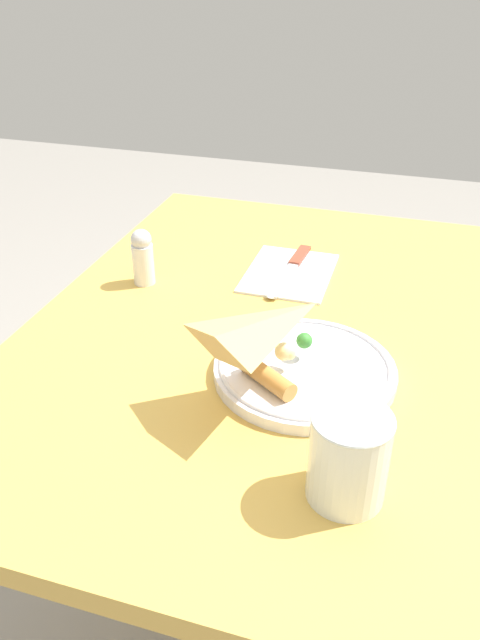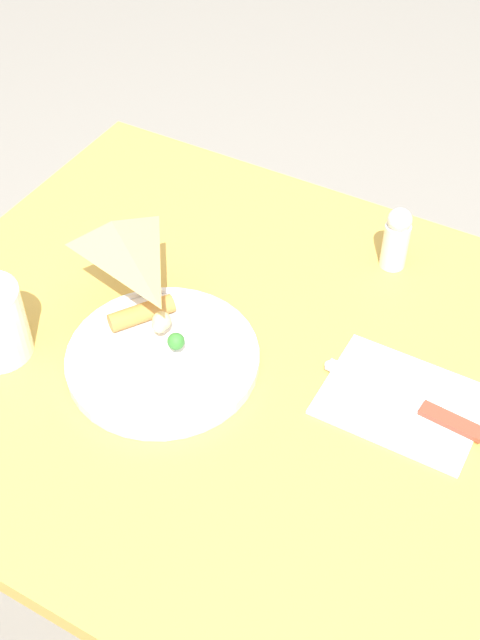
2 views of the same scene
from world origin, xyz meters
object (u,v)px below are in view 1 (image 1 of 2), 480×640
milk_glass (348,459)px  napkin_folded (289,273)px  plate_pizza (305,367)px  butter_knife (291,268)px  dining_table (282,390)px  salt_shaker (143,257)px

milk_glass → napkin_folded: milk_glass is taller
plate_pizza → butter_knife: (-0.29, -0.08, -0.01)m
dining_table → butter_knife: butter_knife is taller
dining_table → butter_knife: 0.22m
dining_table → salt_shaker: (-0.07, -0.25, 0.17)m
plate_pizza → dining_table: bearing=-154.8°
butter_knife → dining_table: bearing=14.3°
dining_table → milk_glass: size_ratio=9.51×
dining_table → butter_knife: size_ratio=4.71×
milk_glass → napkin_folded: bearing=-160.4°
salt_shaker → napkin_folded: bearing=114.2°
milk_glass → salt_shaker: (-0.36, -0.39, -0.00)m
milk_glass → salt_shaker: size_ratio=1.07×
plate_pizza → milk_glass: (0.19, 0.08, 0.03)m
dining_table → plate_pizza: 0.18m
butter_knife → plate_pizza: bearing=20.5°
plate_pizza → napkin_folded: size_ratio=1.29×
milk_glass → butter_knife: 0.50m
plate_pizza → milk_glass: size_ratio=2.35×
napkin_folded → salt_shaker: 0.25m
dining_table → napkin_folded: 0.21m
dining_table → napkin_folded: napkin_folded is taller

